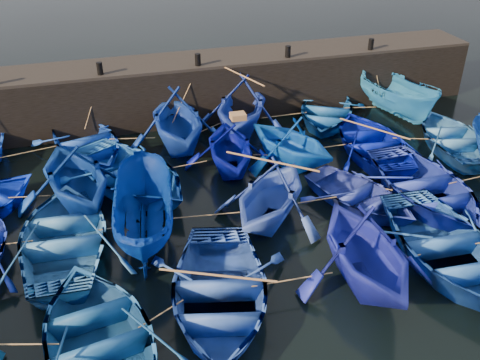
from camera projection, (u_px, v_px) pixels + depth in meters
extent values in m
plane|color=black|center=(270.00, 254.00, 15.82)|extent=(120.00, 120.00, 0.00)
cube|color=black|center=(195.00, 89.00, 23.84)|extent=(26.00, 2.50, 2.50)
cube|color=black|center=(194.00, 60.00, 23.17)|extent=(26.00, 2.50, 0.12)
cylinder|color=black|center=(100.00, 68.00, 21.32)|extent=(0.24, 0.24, 0.50)
cylinder|color=black|center=(198.00, 60.00, 22.26)|extent=(0.24, 0.24, 0.50)
cylinder|color=black|center=(288.00, 52.00, 23.21)|extent=(0.24, 0.24, 0.50)
cylinder|color=black|center=(371.00, 44.00, 24.15)|extent=(0.24, 0.24, 0.50)
imported|color=#0F37B3|center=(86.00, 143.00, 20.90)|extent=(4.82, 5.77, 1.03)
imported|color=#0F339D|center=(176.00, 119.00, 21.05)|extent=(4.20, 4.84, 2.50)
imported|color=#1C38B4|center=(242.00, 105.00, 22.25)|extent=(5.81, 6.11, 2.51)
imported|color=navy|center=(326.00, 111.00, 23.56)|extent=(5.40, 5.94, 1.01)
imported|color=blue|center=(395.00, 96.00, 23.83)|extent=(2.63, 5.26, 1.95)
imported|color=navy|center=(75.00, 174.00, 17.42)|extent=(4.98, 5.43, 2.41)
imported|color=blue|center=(130.00, 174.00, 18.69)|extent=(6.29, 6.88, 1.17)
imported|color=#000888|center=(230.00, 146.00, 19.52)|extent=(3.88, 4.35, 2.07)
imported|color=blue|center=(291.00, 140.00, 19.91)|extent=(4.86, 5.09, 2.08)
imported|color=#000C92|center=(372.00, 141.00, 20.98)|extent=(4.09, 5.38, 1.05)
imported|color=blue|center=(454.00, 138.00, 21.33)|extent=(4.27, 5.34, 0.99)
imported|color=#235C9B|center=(65.00, 235.00, 15.67)|extent=(4.08, 5.55, 1.12)
imported|color=navy|center=(143.00, 213.00, 16.02)|extent=(2.47, 5.03, 1.86)
imported|color=blue|center=(271.00, 193.00, 16.65)|extent=(5.45, 5.50, 2.19)
imported|color=#223297|center=(361.00, 196.00, 17.74)|extent=(4.45, 5.00, 0.86)
imported|color=#172AA4|center=(426.00, 187.00, 17.96)|extent=(4.04, 5.57, 1.14)
imported|color=navy|center=(99.00, 336.00, 12.37)|extent=(4.62, 5.84, 1.09)
imported|color=#1E4194|center=(218.00, 293.00, 13.58)|extent=(4.96, 6.09, 1.11)
imported|color=#1520A6|center=(366.00, 249.00, 14.16)|extent=(3.98, 4.57, 2.33)
imported|color=#194BA3|center=(449.00, 248.00, 15.11)|extent=(4.29, 5.81, 1.17)
cube|color=olive|center=(238.00, 116.00, 19.00)|extent=(0.53, 0.44, 0.22)
cylinder|color=tan|center=(23.00, 153.00, 20.09)|extent=(2.81, 0.62, 0.04)
cylinder|color=tan|center=(132.00, 138.00, 21.15)|extent=(1.77, 0.41, 0.04)
cylinder|color=tan|center=(210.00, 127.00, 22.01)|extent=(1.08, 0.66, 0.04)
cylinder|color=tan|center=(284.00, 115.00, 23.07)|extent=(2.07, 0.06, 0.04)
cylinder|color=tan|center=(360.00, 107.00, 23.79)|extent=(1.42, 0.33, 0.04)
cylinder|color=tan|center=(29.00, 197.00, 17.49)|extent=(1.31, 0.27, 0.04)
cylinder|color=tan|center=(105.00, 183.00, 18.23)|extent=(0.07, 0.65, 0.04)
cylinder|color=tan|center=(181.00, 166.00, 19.24)|extent=(1.91, 0.27, 0.04)
cylinder|color=tan|center=(261.00, 155.00, 19.97)|extent=(0.52, 0.22, 0.04)
cylinder|color=tan|center=(332.00, 146.00, 20.57)|extent=(1.62, 0.04, 0.04)
cylinder|color=tan|center=(413.00, 139.00, 21.13)|extent=(1.54, 0.58, 0.04)
cylinder|color=tan|center=(17.00, 243.00, 15.38)|extent=(0.86, 0.09, 0.04)
cylinder|color=tan|center=(105.00, 229.00, 15.94)|extent=(0.50, 0.04, 0.04)
cylinder|color=tan|center=(208.00, 215.00, 16.57)|extent=(2.16, 0.30, 0.04)
cylinder|color=tan|center=(317.00, 200.00, 17.31)|extent=(1.39, 0.05, 0.04)
cylinder|color=tan|center=(394.00, 190.00, 17.83)|extent=(0.46, 0.31, 0.04)
cylinder|color=tan|center=(468.00, 179.00, 18.43)|extent=(1.58, 0.17, 0.04)
cylinder|color=tan|center=(7.00, 344.00, 12.15)|extent=(2.29, 0.67, 0.04)
cylinder|color=tan|center=(162.00, 313.00, 12.98)|extent=(1.21, 0.66, 0.04)
cylinder|color=tan|center=(293.00, 279.00, 14.03)|extent=(2.23, 0.12, 0.04)
cylinder|color=tan|center=(407.00, 258.00, 14.80)|extent=(0.89, 0.06, 0.04)
cylinder|color=tan|center=(93.00, 103.00, 21.62)|extent=(0.98, 0.46, 2.09)
cylinder|color=tan|center=(185.00, 95.00, 22.36)|extent=(1.42, 0.83, 2.09)
cylinder|color=tan|center=(217.00, 88.00, 22.95)|extent=(1.52, 0.19, 2.09)
cylinder|color=tan|center=(302.00, 80.00, 23.89)|extent=(1.38, 0.17, 2.09)
cylinder|color=tan|center=(376.00, 73.00, 24.62)|extent=(0.61, 0.48, 2.08)
cylinder|color=#99724C|center=(242.00, 75.00, 21.58)|extent=(1.08, 2.84, 0.06)
cylinder|color=#99724C|center=(374.00, 129.00, 20.70)|extent=(1.77, 2.49, 0.06)
cylinder|color=#99724C|center=(272.00, 161.00, 16.07)|extent=(2.34, 1.97, 0.06)
cylinder|color=#99724C|center=(218.00, 275.00, 13.28)|extent=(2.74, 1.32, 0.06)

